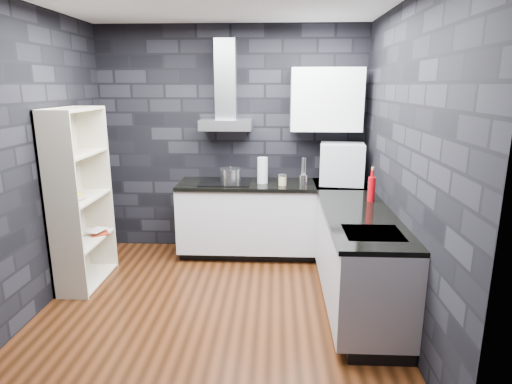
# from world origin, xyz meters

# --- Properties ---
(ground) EXTENTS (3.20, 3.20, 0.00)m
(ground) POSITION_xyz_m (0.00, 0.00, 0.00)
(ground) COLOR #44200E
(wall_back) EXTENTS (3.20, 0.05, 2.70)m
(wall_back) POSITION_xyz_m (0.00, 1.62, 1.35)
(wall_back) COLOR black
(wall_back) RESTS_ON ground
(wall_front) EXTENTS (3.20, 0.05, 2.70)m
(wall_front) POSITION_xyz_m (0.00, -1.62, 1.35)
(wall_front) COLOR black
(wall_front) RESTS_ON ground
(wall_left) EXTENTS (0.05, 3.20, 2.70)m
(wall_left) POSITION_xyz_m (-1.62, 0.00, 1.35)
(wall_left) COLOR black
(wall_left) RESTS_ON ground
(wall_right) EXTENTS (0.05, 3.20, 2.70)m
(wall_right) POSITION_xyz_m (1.62, 0.00, 1.35)
(wall_right) COLOR black
(wall_right) RESTS_ON ground
(toekick_back) EXTENTS (2.18, 0.50, 0.10)m
(toekick_back) POSITION_xyz_m (0.50, 1.34, 0.05)
(toekick_back) COLOR black
(toekick_back) RESTS_ON ground
(toekick_right) EXTENTS (0.50, 1.78, 0.10)m
(toekick_right) POSITION_xyz_m (1.34, 0.10, 0.05)
(toekick_right) COLOR black
(toekick_right) RESTS_ON ground
(counter_back_cab) EXTENTS (2.20, 0.60, 0.76)m
(counter_back_cab) POSITION_xyz_m (0.50, 1.30, 0.48)
(counter_back_cab) COLOR silver
(counter_back_cab) RESTS_ON ground
(counter_right_cab) EXTENTS (0.60, 1.80, 0.76)m
(counter_right_cab) POSITION_xyz_m (1.30, 0.10, 0.48)
(counter_right_cab) COLOR silver
(counter_right_cab) RESTS_ON ground
(counter_back_top) EXTENTS (2.20, 0.62, 0.04)m
(counter_back_top) POSITION_xyz_m (0.50, 1.29, 0.88)
(counter_back_top) COLOR black
(counter_back_top) RESTS_ON counter_back_cab
(counter_right_top) EXTENTS (0.62, 1.80, 0.04)m
(counter_right_top) POSITION_xyz_m (1.29, 0.10, 0.88)
(counter_right_top) COLOR black
(counter_right_top) RESTS_ON counter_right_cab
(counter_corner_top) EXTENTS (0.62, 0.62, 0.04)m
(counter_corner_top) POSITION_xyz_m (1.30, 1.30, 0.88)
(counter_corner_top) COLOR black
(counter_corner_top) RESTS_ON counter_right_cab
(hood_body) EXTENTS (0.60, 0.34, 0.12)m
(hood_body) POSITION_xyz_m (-0.05, 1.43, 1.56)
(hood_body) COLOR #A9AAAE
(hood_body) RESTS_ON wall_back
(hood_chimney) EXTENTS (0.24, 0.20, 0.90)m
(hood_chimney) POSITION_xyz_m (-0.05, 1.50, 2.07)
(hood_chimney) COLOR #A9AAAE
(hood_chimney) RESTS_ON hood_body
(upper_cabinet) EXTENTS (0.80, 0.35, 0.70)m
(upper_cabinet) POSITION_xyz_m (1.10, 1.43, 1.85)
(upper_cabinet) COLOR white
(upper_cabinet) RESTS_ON wall_back
(cooktop) EXTENTS (0.58, 0.50, 0.01)m
(cooktop) POSITION_xyz_m (-0.05, 1.30, 0.91)
(cooktop) COLOR black
(cooktop) RESTS_ON counter_back_top
(sink_rim) EXTENTS (0.44, 0.40, 0.01)m
(sink_rim) POSITION_xyz_m (1.30, -0.40, 0.89)
(sink_rim) COLOR #A9AAAE
(sink_rim) RESTS_ON counter_right_top
(pot) EXTENTS (0.31, 0.31, 0.14)m
(pot) POSITION_xyz_m (0.01, 1.29, 0.98)
(pot) COLOR silver
(pot) RESTS_ON cooktop
(glass_vase) EXTENTS (0.16, 0.16, 0.30)m
(glass_vase) POSITION_xyz_m (0.38, 1.29, 1.05)
(glass_vase) COLOR silver
(glass_vase) RESTS_ON counter_back_top
(storage_jar) EXTENTS (0.11, 0.11, 0.11)m
(storage_jar) POSITION_xyz_m (0.62, 1.18, 0.95)
(storage_jar) COLOR tan
(storage_jar) RESTS_ON counter_back_top
(utensil_crock) EXTENTS (0.10, 0.10, 0.12)m
(utensil_crock) POSITION_xyz_m (0.85, 1.20, 0.96)
(utensil_crock) COLOR silver
(utensil_crock) RESTS_ON counter_back_top
(appliance_garage) EXTENTS (0.53, 0.43, 0.49)m
(appliance_garage) POSITION_xyz_m (1.29, 1.29, 1.12)
(appliance_garage) COLOR #BABDC3
(appliance_garage) RESTS_ON counter_back_top
(red_bottle) EXTENTS (0.08, 0.08, 0.24)m
(red_bottle) POSITION_xyz_m (1.48, 0.54, 1.02)
(red_bottle) COLOR #B2040D
(red_bottle) RESTS_ON counter_right_top
(bookshelf) EXTENTS (0.44, 0.84, 1.80)m
(bookshelf) POSITION_xyz_m (-1.42, 0.48, 0.90)
(bookshelf) COLOR beige
(bookshelf) RESTS_ON ground
(fruit_bowl) EXTENTS (0.25, 0.25, 0.05)m
(fruit_bowl) POSITION_xyz_m (-1.42, 0.40, 0.94)
(fruit_bowl) COLOR white
(fruit_bowl) RESTS_ON bookshelf
(book_red) EXTENTS (0.17, 0.12, 0.25)m
(book_red) POSITION_xyz_m (-1.44, 0.65, 0.57)
(book_red) COLOR maroon
(book_red) RESTS_ON bookshelf
(book_second) EXTENTS (0.15, 0.06, 0.20)m
(book_second) POSITION_xyz_m (-1.44, 0.69, 0.59)
(book_second) COLOR #B2B2B2
(book_second) RESTS_ON bookshelf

